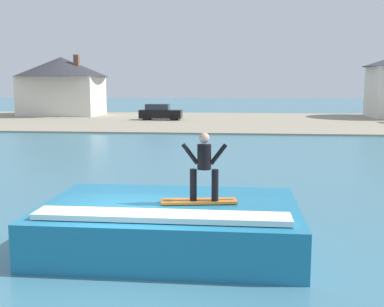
{
  "coord_description": "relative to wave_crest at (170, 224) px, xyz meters",
  "views": [
    {
      "loc": [
        2.43,
        -9.85,
        3.93
      ],
      "look_at": [
        0.78,
        6.47,
        1.55
      ],
      "focal_mm": 44.57,
      "sensor_mm": 36.0,
      "label": 1
    }
  ],
  "objects": [
    {
      "name": "ground_plane",
      "position": [
        -0.78,
        -1.23,
        -0.57
      ],
      "size": [
        260.0,
        260.0,
        0.0
      ],
      "primitive_type": "plane",
      "color": "teal"
    },
    {
      "name": "wave_crest",
      "position": [
        0.0,
        0.0,
        0.0
      ],
      "size": [
        6.13,
        4.19,
        1.21
      ],
      "color": "teal",
      "rests_on": "ground_plane"
    },
    {
      "name": "surfboard",
      "position": [
        0.72,
        -0.31,
        0.67
      ],
      "size": [
        1.81,
        0.72,
        0.06
      ],
      "color": "orange",
      "rests_on": "wave_crest"
    },
    {
      "name": "surfer",
      "position": [
        0.85,
        -0.36,
        1.58
      ],
      "size": [
        1.06,
        0.32,
        1.58
      ],
      "color": "black",
      "rests_on": "surfboard"
    },
    {
      "name": "shoreline_bank",
      "position": [
        -0.78,
        39.85,
        -0.5
      ],
      "size": [
        120.0,
        27.1,
        0.14
      ],
      "color": "gray",
      "rests_on": "ground_plane"
    },
    {
      "name": "car_near_shore",
      "position": [
        -6.95,
        39.66,
        0.38
      ],
      "size": [
        4.51,
        2.09,
        1.86
      ],
      "color": "black",
      "rests_on": "ground_plane"
    },
    {
      "name": "house_with_chimney",
      "position": [
        -20.39,
        46.53,
        3.73
      ],
      "size": [
        11.52,
        11.52,
        7.48
      ],
      "color": "silver",
      "rests_on": "ground_plane"
    }
  ]
}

